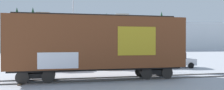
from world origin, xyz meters
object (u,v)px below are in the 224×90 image
Objects in this scene: freight_car at (98,43)px; flagpole at (76,13)px; parked_car_black at (59,62)px; parked_car_tan at (116,61)px; parked_car_white at (174,60)px.

flagpole is (-1.62, 9.67, 3.42)m from freight_car.
parked_car_black is at bearing -117.88° from flagpole.
flagpole is 6.47m from parked_car_black.
parked_car_black is (-3.33, 6.43, -1.92)m from freight_car.
freight_car is at bearing -62.61° from parked_car_black.
freight_car is 2.95× the size of parked_car_black.
parked_car_tan is at bearing 1.36° from parked_car_black.
parked_car_white is (6.51, -0.12, -0.01)m from parked_car_tan.
parked_car_black is 12.45m from parked_car_white.
parked_car_white is at bearing -16.68° from flagpole.
freight_car is 2.93× the size of parked_car_tan.
flagpole reaches higher than parked_car_tan.
parked_car_white is (9.12, 6.45, -1.93)m from freight_car.
parked_car_white is (12.45, 0.02, -0.01)m from parked_car_black.
flagpole reaches higher than parked_car_black.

